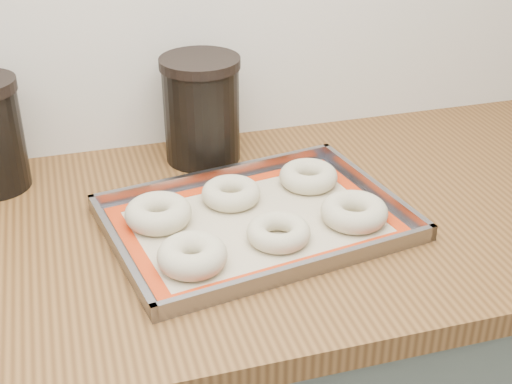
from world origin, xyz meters
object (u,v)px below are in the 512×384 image
object	(u,v)px
bagel_front_left	(192,255)
bagel_front_right	(354,212)
bagel_back_left	(158,213)
bagel_back_right	(308,176)
baking_tray	(256,221)
bagel_front_mid	(279,232)
canister_right	(201,109)
bagel_back_mid	(231,193)

from	to	relation	value
bagel_front_left	bagel_front_right	world-z (taller)	bagel_front_left
bagel_front_left	bagel_front_right	bearing A→B (deg)	10.33
bagel_front_left	bagel_back_left	world-z (taller)	same
bagel_front_right	bagel_back_right	bearing A→B (deg)	101.39
baking_tray	bagel_front_left	size ratio (longest dim) A/B	4.95
bagel_front_left	bagel_front_mid	bearing A→B (deg)	12.04
bagel_back_left	canister_right	size ratio (longest dim) A/B	0.54
bagel_front_mid	bagel_front_right	distance (m)	0.14
baking_tray	bagel_front_right	world-z (taller)	bagel_front_right
bagel_front_left	bagel_back_mid	xyz separation A→B (m)	(0.10, 0.17, -0.00)
bagel_front_mid	bagel_back_right	world-z (taller)	bagel_back_right
baking_tray	bagel_front_mid	distance (m)	0.07
bagel_back_right	canister_right	xyz separation A→B (m)	(-0.15, 0.17, 0.08)
canister_right	bagel_back_right	bearing A→B (deg)	-47.95
baking_tray	canister_right	world-z (taller)	canister_right
bagel_front_right	bagel_back_mid	distance (m)	0.21
bagel_back_right	canister_right	size ratio (longest dim) A/B	0.52
bagel_front_right	canister_right	size ratio (longest dim) A/B	0.55
bagel_front_left	canister_right	bearing A→B (deg)	74.89
bagel_back_left	bagel_back_mid	xyz separation A→B (m)	(0.13, 0.04, -0.00)
bagel_front_mid	canister_right	size ratio (longest dim) A/B	0.50
baking_tray	bagel_front_mid	bearing A→B (deg)	-74.34
bagel_front_mid	bagel_front_right	bearing A→B (deg)	8.52
baking_tray	bagel_front_mid	size ratio (longest dim) A/B	5.16
canister_right	bagel_front_left	bearing A→B (deg)	-105.11
baking_tray	canister_right	xyz separation A→B (m)	(-0.03, 0.26, 0.09)
bagel_back_left	bagel_back_mid	size ratio (longest dim) A/B	1.08
bagel_front_left	baking_tray	bearing A→B (deg)	36.92
bagel_front_mid	bagel_front_right	xyz separation A→B (m)	(0.13, 0.02, 0.00)
baking_tray	bagel_back_left	world-z (taller)	bagel_back_left
bagel_back_left	bagel_back_right	size ratio (longest dim) A/B	1.04
baking_tray	bagel_front_left	bearing A→B (deg)	-143.08
canister_right	bagel_front_right	bearing A→B (deg)	-59.60
bagel_front_left	bagel_front_right	distance (m)	0.28
baking_tray	bagel_front_mid	xyz separation A→B (m)	(0.02, -0.06, 0.01)
canister_right	bagel_front_mid	bearing A→B (deg)	-82.09
baking_tray	canister_right	bearing A→B (deg)	96.00
bagel_front_right	bagel_back_left	size ratio (longest dim) A/B	1.01
bagel_front_left	bagel_back_mid	size ratio (longest dim) A/B	1.04
bagel_front_mid	bagel_front_right	world-z (taller)	bagel_front_right
bagel_front_mid	canister_right	bearing A→B (deg)	97.91
bagel_back_mid	bagel_front_right	bearing A→B (deg)	-34.35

